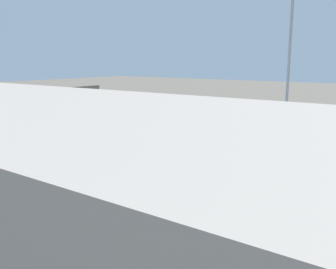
# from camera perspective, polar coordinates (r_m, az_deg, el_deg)

# --- Properties ---
(ground_plane) EXTENTS (400.00, 400.00, 0.00)m
(ground_plane) POSITION_cam_1_polar(r_m,az_deg,el_deg) (59.47, 0.09, -2.81)
(ground_plane) COLOR #60594F
(track_bed_0) EXTENTS (140.00, 2.80, 0.12)m
(track_bed_0) POSITION_cam_1_polar(r_m,az_deg,el_deg) (67.56, 5.12, -1.09)
(track_bed_0) COLOR #4C443D
(track_bed_0) RESTS_ON ground_plane
(track_bed_1) EXTENTS (140.00, 2.80, 0.12)m
(track_bed_1) POSITION_cam_1_polar(r_m,az_deg,el_deg) (63.44, 2.77, -1.87)
(track_bed_1) COLOR #4C443D
(track_bed_1) RESTS_ON ground_plane
(track_bed_2) EXTENTS (140.00, 2.80, 0.12)m
(track_bed_2) POSITION_cam_1_polar(r_m,az_deg,el_deg) (59.45, 0.09, -2.75)
(track_bed_2) COLOR #4C443D
(track_bed_2) RESTS_ON ground_plane
(track_bed_3) EXTENTS (140.00, 2.80, 0.12)m
(track_bed_3) POSITION_cam_1_polar(r_m,az_deg,el_deg) (55.63, -2.96, -3.75)
(track_bed_3) COLOR #3D3833
(track_bed_3) RESTS_ON ground_plane
(track_bed_4) EXTENTS (140.00, 2.80, 0.12)m
(track_bed_4) POSITION_cam_1_polar(r_m,az_deg,el_deg) (52.00, -6.46, -4.89)
(track_bed_4) COLOR #4C443D
(track_bed_4) RESTS_ON ground_plane
(train_on_track_2) EXTENTS (119.80, 3.00, 3.80)m
(train_on_track_2) POSITION_cam_1_polar(r_m,az_deg,el_deg) (56.37, 4.02, -1.51)
(train_on_track_2) COLOR #B7BABF
(train_on_track_2) RESTS_ON ground_plane
(train_on_track_4) EXTENTS (119.80, 3.00, 3.80)m
(train_on_track_4) POSITION_cam_1_polar(r_m,az_deg,el_deg) (54.11, -9.49, -2.18)
(train_on_track_4) COLOR #A8AAB2
(train_on_track_4) RESTS_ON ground_plane
(train_on_track_1) EXTENTS (139.00, 3.06, 4.40)m
(train_on_track_1) POSITION_cam_1_polar(r_m,az_deg,el_deg) (65.82, -0.79, 0.39)
(train_on_track_1) COLOR black
(train_on_track_1) RESTS_ON ground_plane
(light_mast_0) EXTENTS (2.80, 0.70, 28.27)m
(light_mast_0) POSITION_cam_1_polar(r_m,az_deg,el_deg) (63.60, 17.97, 13.85)
(light_mast_0) COLOR #9EA0A5
(light_mast_0) RESTS_ON ground_plane
(signal_gantry) EXTENTS (0.70, 25.00, 8.80)m
(signal_gantry) POSITION_cam_1_polar(r_m,az_deg,el_deg) (78.42, -17.11, 5.62)
(signal_gantry) COLOR #4C4742
(signal_gantry) RESTS_ON ground_plane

